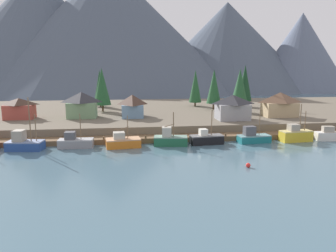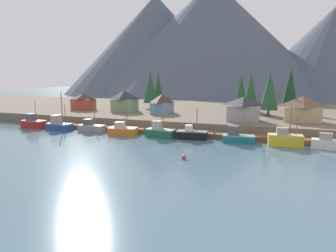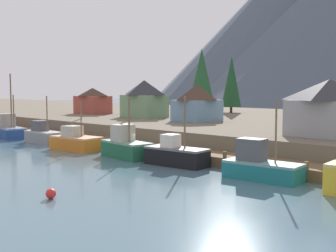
{
  "view_description": "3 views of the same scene",
  "coord_description": "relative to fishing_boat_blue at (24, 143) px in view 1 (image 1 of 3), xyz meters",
  "views": [
    {
      "loc": [
        -7.28,
        -60.86,
        14.84
      ],
      "look_at": [
        0.76,
        3.24,
        2.78
      ],
      "focal_mm": 34.47,
      "sensor_mm": 36.0,
      "label": 1
    },
    {
      "loc": [
        23.02,
        -61.5,
        13.39
      ],
      "look_at": [
        1.24,
        1.38,
        1.93
      ],
      "focal_mm": 32.02,
      "sensor_mm": 36.0,
      "label": 2
    },
    {
      "loc": [
        36.05,
        -32.26,
        7.43
      ],
      "look_at": [
        1.53,
        3.54,
        3.11
      ],
      "focal_mm": 47.11,
      "sensor_mm": 36.0,
      "label": 3
    }
  ],
  "objects": [
    {
      "name": "ground_plane",
      "position": [
        25.89,
        21.99,
        -1.73
      ],
      "size": [
        400.0,
        400.0,
        1.0
      ],
      "primitive_type": "cube",
      "color": "#476675"
    },
    {
      "name": "dock",
      "position": [
        25.89,
        3.98,
        -0.72
      ],
      "size": [
        80.0,
        4.0,
        1.6
      ],
      "color": "brown",
      "rests_on": "ground_plane"
    },
    {
      "name": "shoreline_bank",
      "position": [
        25.89,
        33.99,
        0.02
      ],
      "size": [
        400.0,
        56.0,
        2.5
      ],
      "primitive_type": "cube",
      "color": "#665B4C",
      "rests_on": "ground_plane"
    },
    {
      "name": "mountain_west_peak",
      "position": [
        -34.17,
        152.7,
        33.76
      ],
      "size": [
        132.3,
        132.3,
        69.98
      ],
      "primitive_type": "cone",
      "color": "#475160",
      "rests_on": "ground_plane"
    },
    {
      "name": "mountain_central_peak",
      "position": [
        8.52,
        146.5,
        36.07
      ],
      "size": [
        156.15,
        156.15,
        74.59
      ],
      "primitive_type": "cone",
      "color": "#475160",
      "rests_on": "ground_plane"
    },
    {
      "name": "mountain_east_peak",
      "position": [
        83.72,
        152.03,
        26.37
      ],
      "size": [
        110.47,
        110.47,
        55.19
      ],
      "primitive_type": "cone",
      "color": "#475160",
      "rests_on": "ground_plane"
    },
    {
      "name": "mountain_far_ridge",
      "position": [
        124.19,
        131.44,
        21.91
      ],
      "size": [
        58.36,
        58.36,
        46.27
      ],
      "primitive_type": "cone",
      "color": "slate",
      "rests_on": "ground_plane"
    },
    {
      "name": "fishing_boat_blue",
      "position": [
        0.0,
        0.0,
        0.0
      ],
      "size": [
        6.57,
        3.7,
        9.46
      ],
      "rotation": [
        0.0,
        0.0,
        -0.12
      ],
      "color": "navy",
      "rests_on": "ground_plane"
    },
    {
      "name": "fishing_boat_grey",
      "position": [
        8.81,
        0.57,
        -0.18
      ],
      "size": [
        6.3,
        2.6,
        6.35
      ],
      "rotation": [
        0.0,
        0.0,
        -0.02
      ],
      "color": "gray",
      "rests_on": "ground_plane"
    },
    {
      "name": "fishing_boat_orange",
      "position": [
        17.5,
        -0.13,
        -0.22
      ],
      "size": [
        6.58,
        3.89,
        5.89
      ],
      "rotation": [
        0.0,
        0.0,
        0.12
      ],
      "color": "#CC6B1E",
      "rests_on": "ground_plane"
    },
    {
      "name": "fishing_boat_green",
      "position": [
        26.39,
        0.14,
        -0.01
      ],
      "size": [
        6.55,
        3.45,
        6.35
      ],
      "rotation": [
        0.0,
        0.0,
        -0.13
      ],
      "color": "#1E5B3D",
      "rests_on": "ground_plane"
    },
    {
      "name": "fishing_boat_black",
      "position": [
        33.49,
        0.34,
        -0.2
      ],
      "size": [
        6.47,
        3.03,
        6.61
      ],
      "rotation": [
        0.0,
        0.0,
        0.1
      ],
      "color": "black",
      "rests_on": "ground_plane"
    },
    {
      "name": "fishing_boat_teal",
      "position": [
        42.87,
        0.32,
        -0.13
      ],
      "size": [
        6.45,
        3.03,
        6.49
      ],
      "rotation": [
        0.0,
        0.0,
        0.09
      ],
      "color": "#196B70",
      "rests_on": "ground_plane"
    },
    {
      "name": "fishing_boat_yellow",
      "position": [
        51.71,
        0.33,
        0.09
      ],
      "size": [
        6.46,
        3.04,
        7.48
      ],
      "rotation": [
        0.0,
        0.0,
        0.1
      ],
      "color": "gold",
      "rests_on": "ground_plane"
    },
    {
      "name": "fishing_boat_white",
      "position": [
        59.34,
        0.35,
        -0.2
      ],
      "size": [
        6.5,
        3.07,
        7.11
      ],
      "rotation": [
        0.0,
        0.0,
        -0.14
      ],
      "color": "silver",
      "rests_on": "ground_plane"
    },
    {
      "name": "house_green",
      "position": [
        7.6,
        20.31,
        4.46
      ],
      "size": [
        7.14,
        5.28,
        6.22
      ],
      "color": "#6B8E66",
      "rests_on": "shoreline_bank"
    },
    {
      "name": "house_blue",
      "position": [
        19.7,
        19.76,
        4.08
      ],
      "size": [
        5.39,
        6.48,
        5.48
      ],
      "color": "#6689A8",
      "rests_on": "shoreline_bank"
    },
    {
      "name": "house_tan",
      "position": [
        55.83,
        16.13,
        4.34
      ],
      "size": [
        8.31,
        5.13,
        5.99
      ],
      "color": "tan",
      "rests_on": "shoreline_bank"
    },
    {
      "name": "house_red",
      "position": [
        -6.81,
        20.28,
        3.79
      ],
      "size": [
        6.8,
        4.65,
        4.92
      ],
      "color": "#9E4238",
      "rests_on": "shoreline_bank"
    },
    {
      "name": "house_grey",
      "position": [
        42.76,
        12.99,
        4.23
      ],
      "size": [
        7.58,
        5.66,
        5.78
      ],
      "color": "gray",
      "rests_on": "shoreline_bank"
    },
    {
      "name": "conifer_near_left",
      "position": [
        53.87,
        35.61,
        8.53
      ],
      "size": [
        4.54,
        4.54,
        12.67
      ],
      "color": "#4C3823",
      "rests_on": "shoreline_bank"
    },
    {
      "name": "conifer_near_right",
      "position": [
        11.78,
        30.34,
        8.15
      ],
      "size": [
        4.61,
        4.61,
        11.87
      ],
      "color": "#4C3823",
      "rests_on": "shoreline_bank"
    },
    {
      "name": "conifer_mid_left",
      "position": [
        10.28,
        41.38,
        7.42
      ],
      "size": [
        3.96,
        3.96,
        11.14
      ],
      "color": "#4C3823",
      "rests_on": "shoreline_bank"
    },
    {
      "name": "conifer_mid_right",
      "position": [
        48.28,
        24.21,
        7.95
      ],
      "size": [
        4.78,
        4.78,
        11.69
      ],
      "color": "#4C3823",
      "rests_on": "shoreline_bank"
    },
    {
      "name": "conifer_back_left",
      "position": [
        43.04,
        30.93,
        7.9
      ],
      "size": [
        4.1,
        4.1,
        11.47
      ],
      "color": "#4C3823",
      "rests_on": "shoreline_bank"
    },
    {
      "name": "conifer_back_right",
      "position": [
        39.46,
        39.44,
        7.46
      ],
      "size": [
        3.88,
        3.88,
        11.16
      ],
      "color": "#4C3823",
      "rests_on": "shoreline_bank"
    },
    {
      "name": "channel_buoy",
      "position": [
        36.12,
        -14.84,
        -0.88
      ],
      "size": [
        0.7,
        0.7,
        0.7
      ],
      "primitive_type": "sphere",
      "color": "red",
      "rests_on": "ground_plane"
    }
  ]
}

